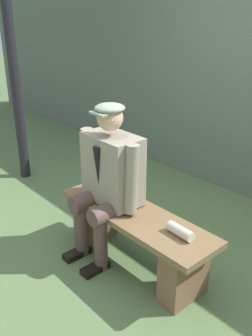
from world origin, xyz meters
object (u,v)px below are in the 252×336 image
(rolled_magazine, at_px, (180,231))
(lamp_post, at_px, (6,6))
(seated_man, at_px, (108,176))
(bench, at_px, (135,233))

(rolled_magazine, height_order, lamp_post, lamp_post)
(seated_man, height_order, rolled_magazine, seated_man)
(bench, xyz_separation_m, rolled_magazine, (-0.44, -0.02, 0.22))
(bench, height_order, rolled_magazine, rolled_magazine)
(bench, xyz_separation_m, lamp_post, (2.20, -0.16, 1.67))
(seated_man, distance_m, rolled_magazine, 0.74)
(seated_man, relative_size, rolled_magazine, 6.18)
(bench, distance_m, lamp_post, 2.77)
(seated_man, bearing_deg, lamp_post, -6.17)
(bench, relative_size, seated_man, 1.09)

